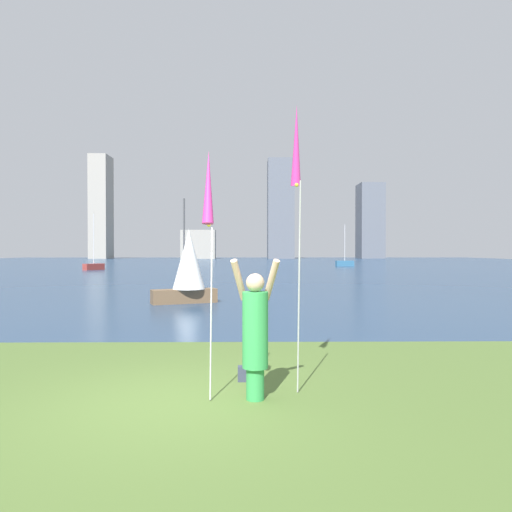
{
  "coord_description": "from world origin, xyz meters",
  "views": [
    {
      "loc": [
        1.12,
        -6.6,
        2.16
      ],
      "look_at": [
        1.39,
        14.11,
        1.87
      ],
      "focal_mm": 32.9,
      "sensor_mm": 36.0,
      "label": 1
    }
  ],
  "objects_px": {
    "person": "(255,330)",
    "kite_flag_right": "(296,153)",
    "kite_flag_left": "(208,194)",
    "bag": "(246,374)",
    "sailboat_3": "(188,266)",
    "sailboat_6": "(345,263)",
    "sailboat_0": "(94,266)"
  },
  "relations": [
    {
      "from": "person",
      "to": "kite_flag_left",
      "type": "xyz_separation_m",
      "value": [
        -0.64,
        -0.3,
        1.92
      ]
    },
    {
      "from": "sailboat_3",
      "to": "kite_flag_right",
      "type": "bearing_deg",
      "value": -74.58
    },
    {
      "from": "person",
      "to": "kite_flag_left",
      "type": "relative_size",
      "value": 0.58
    },
    {
      "from": "person",
      "to": "sailboat_3",
      "type": "relative_size",
      "value": 0.48
    },
    {
      "from": "person",
      "to": "sailboat_0",
      "type": "xyz_separation_m",
      "value": [
        -16.55,
        42.86,
        -0.6
      ]
    },
    {
      "from": "kite_flag_left",
      "to": "sailboat_6",
      "type": "height_order",
      "value": "sailboat_6"
    },
    {
      "from": "kite_flag_right",
      "to": "sailboat_6",
      "type": "relative_size",
      "value": 0.81
    },
    {
      "from": "kite_flag_left",
      "to": "kite_flag_right",
      "type": "height_order",
      "value": "kite_flag_right"
    },
    {
      "from": "kite_flag_left",
      "to": "kite_flag_right",
      "type": "bearing_deg",
      "value": 32.84
    },
    {
      "from": "person",
      "to": "bag",
      "type": "relative_size",
      "value": 7.23
    },
    {
      "from": "kite_flag_left",
      "to": "sailboat_0",
      "type": "xyz_separation_m",
      "value": [
        -15.91,
        43.16,
        -2.52
      ]
    },
    {
      "from": "kite_flag_left",
      "to": "sailboat_3",
      "type": "xyz_separation_m",
      "value": [
        -1.93,
        12.49,
        -1.43
      ]
    },
    {
      "from": "sailboat_0",
      "to": "sailboat_6",
      "type": "height_order",
      "value": "sailboat_0"
    },
    {
      "from": "person",
      "to": "bag",
      "type": "xyz_separation_m",
      "value": [
        -0.13,
        0.94,
        -0.87
      ]
    },
    {
      "from": "kite_flag_left",
      "to": "person",
      "type": "bearing_deg",
      "value": 25.01
    },
    {
      "from": "sailboat_0",
      "to": "bag",
      "type": "bearing_deg",
      "value": -68.62
    },
    {
      "from": "kite_flag_left",
      "to": "kite_flag_right",
      "type": "xyz_separation_m",
      "value": [
        1.28,
        0.83,
        0.72
      ]
    },
    {
      "from": "kite_flag_right",
      "to": "sailboat_6",
      "type": "distance_m",
      "value": 54.82
    },
    {
      "from": "person",
      "to": "bag",
      "type": "bearing_deg",
      "value": 80.8
    },
    {
      "from": "kite_flag_right",
      "to": "kite_flag_left",
      "type": "bearing_deg",
      "value": -147.16
    },
    {
      "from": "person",
      "to": "sailboat_0",
      "type": "distance_m",
      "value": 45.94
    },
    {
      "from": "sailboat_6",
      "to": "sailboat_0",
      "type": "bearing_deg",
      "value": -158.84
    },
    {
      "from": "kite_flag_left",
      "to": "sailboat_0",
      "type": "relative_size",
      "value": 0.59
    },
    {
      "from": "kite_flag_left",
      "to": "bag",
      "type": "height_order",
      "value": "kite_flag_left"
    },
    {
      "from": "bag",
      "to": "sailboat_3",
      "type": "bearing_deg",
      "value": 102.24
    },
    {
      "from": "person",
      "to": "kite_flag_right",
      "type": "xyz_separation_m",
      "value": [
        0.64,
        0.53,
        2.64
      ]
    },
    {
      "from": "kite_flag_left",
      "to": "kite_flag_right",
      "type": "relative_size",
      "value": 0.8
    },
    {
      "from": "sailboat_6",
      "to": "sailboat_3",
      "type": "bearing_deg",
      "value": -109.54
    },
    {
      "from": "kite_flag_left",
      "to": "bag",
      "type": "bearing_deg",
      "value": 67.66
    },
    {
      "from": "bag",
      "to": "sailboat_0",
      "type": "bearing_deg",
      "value": 111.38
    },
    {
      "from": "sailboat_6",
      "to": "kite_flag_right",
      "type": "bearing_deg",
      "value": -102.26
    },
    {
      "from": "sailboat_6",
      "to": "kite_flag_left",
      "type": "bearing_deg",
      "value": -103.37
    }
  ]
}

